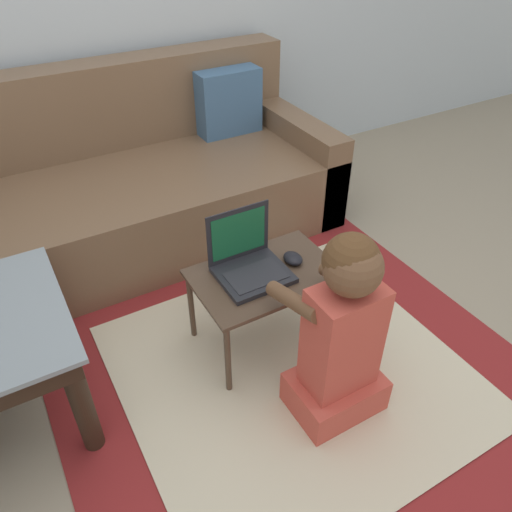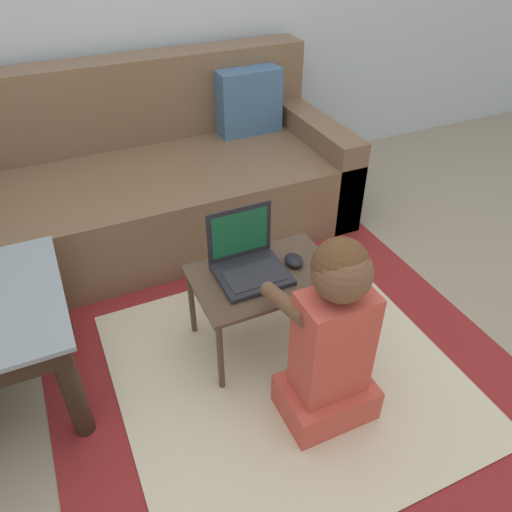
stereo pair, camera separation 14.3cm
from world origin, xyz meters
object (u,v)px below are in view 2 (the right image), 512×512
object	(u,v)px
laptop_desk	(265,283)
person_seated	(332,339)
laptop	(249,264)
computer_mouse	(294,260)
couch	(151,180)

from	to	relation	value
laptop_desk	person_seated	bearing A→B (deg)	-83.06
laptop_desk	laptop	size ratio (longest dim) A/B	2.11
person_seated	computer_mouse	bearing A→B (deg)	78.94
couch	laptop	size ratio (longest dim) A/B	7.70
laptop	person_seated	world-z (taller)	person_seated
couch	person_seated	xyz separation A→B (m)	(0.22, -1.48, 0.09)
laptop_desk	laptop	bearing A→B (deg)	143.84
computer_mouse	couch	bearing A→B (deg)	106.26
laptop	computer_mouse	xyz separation A→B (m)	(0.18, -0.03, -0.02)
laptop	computer_mouse	distance (m)	0.19
laptop	laptop_desk	bearing A→B (deg)	-36.16
laptop_desk	person_seated	size ratio (longest dim) A/B	0.74
computer_mouse	laptop	bearing A→B (deg)	172.00
couch	laptop_desk	distance (m)	1.08
laptop_desk	computer_mouse	distance (m)	0.15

